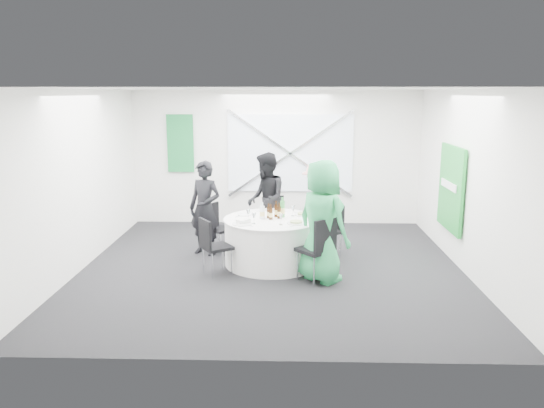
{
  "coord_description": "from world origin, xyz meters",
  "views": [
    {
      "loc": [
        0.25,
        -8.07,
        2.76
      ],
      "look_at": [
        0.0,
        0.2,
        1.0
      ],
      "focal_mm": 35.0,
      "sensor_mm": 36.0,
      "label": 1
    }
  ],
  "objects_px": {
    "person_woman_pink": "(319,207)",
    "clear_water_bottle": "(262,212)",
    "chair_back_left": "(216,224)",
    "person_man_back_left": "(205,208)",
    "chair_front_right": "(319,245)",
    "chair_front_left": "(212,242)",
    "chair_back": "(273,217)",
    "chair_back_right": "(332,226)",
    "green_water_bottle": "(283,209)",
    "banquet_table": "(272,241)",
    "person_woman_green": "(322,221)",
    "person_man_back": "(266,200)"
  },
  "relations": [
    {
      "from": "green_water_bottle",
      "to": "clear_water_bottle",
      "type": "distance_m",
      "value": 0.35
    },
    {
      "from": "chair_back_left",
      "to": "green_water_bottle",
      "type": "xyz_separation_m",
      "value": [
        1.17,
        -0.56,
        0.39
      ]
    },
    {
      "from": "chair_back",
      "to": "clear_water_bottle",
      "type": "xyz_separation_m",
      "value": [
        -0.14,
        -1.13,
        0.34
      ]
    },
    {
      "from": "chair_back_left",
      "to": "person_man_back",
      "type": "bearing_deg",
      "value": -32.69
    },
    {
      "from": "person_woman_green",
      "to": "green_water_bottle",
      "type": "relative_size",
      "value": 5.55
    },
    {
      "from": "banquet_table",
      "to": "person_man_back_left",
      "type": "distance_m",
      "value": 1.34
    },
    {
      "from": "banquet_table",
      "to": "person_man_back_left",
      "type": "bearing_deg",
      "value": 155.77
    },
    {
      "from": "chair_back_right",
      "to": "chair_front_left",
      "type": "relative_size",
      "value": 1.01
    },
    {
      "from": "person_man_back_left",
      "to": "person_woman_pink",
      "type": "bearing_deg",
      "value": 29.54
    },
    {
      "from": "clear_water_bottle",
      "to": "chair_front_left",
      "type": "bearing_deg",
      "value": -143.19
    },
    {
      "from": "green_water_bottle",
      "to": "chair_front_left",
      "type": "bearing_deg",
      "value": -147.08
    },
    {
      "from": "person_man_back_left",
      "to": "chair_back_right",
      "type": "bearing_deg",
      "value": 23.39
    },
    {
      "from": "person_woman_green",
      "to": "green_water_bottle",
      "type": "bearing_deg",
      "value": -10.82
    },
    {
      "from": "chair_back",
      "to": "person_man_back",
      "type": "distance_m",
      "value": 0.36
    },
    {
      "from": "person_woman_pink",
      "to": "clear_water_bottle",
      "type": "relative_size",
      "value": 5.84
    },
    {
      "from": "chair_back_right",
      "to": "clear_water_bottle",
      "type": "distance_m",
      "value": 1.31
    },
    {
      "from": "chair_back",
      "to": "person_woman_green",
      "type": "bearing_deg",
      "value": -68.3
    },
    {
      "from": "chair_back_left",
      "to": "chair_back_right",
      "type": "bearing_deg",
      "value": -61.28
    },
    {
      "from": "person_man_back_left",
      "to": "banquet_table",
      "type": "bearing_deg",
      "value": 0.0
    },
    {
      "from": "banquet_table",
      "to": "chair_back",
      "type": "distance_m",
      "value": 1.11
    },
    {
      "from": "chair_back_left",
      "to": "chair_back_right",
      "type": "distance_m",
      "value": 2.01
    },
    {
      "from": "chair_back",
      "to": "chair_front_right",
      "type": "bearing_deg",
      "value": -70.19
    },
    {
      "from": "chair_front_left",
      "to": "clear_water_bottle",
      "type": "bearing_deg",
      "value": -86.01
    },
    {
      "from": "chair_front_left",
      "to": "person_man_back",
      "type": "xyz_separation_m",
      "value": [
        0.75,
        1.62,
        0.33
      ]
    },
    {
      "from": "person_man_back_left",
      "to": "clear_water_bottle",
      "type": "height_order",
      "value": "person_man_back_left"
    },
    {
      "from": "chair_back_right",
      "to": "green_water_bottle",
      "type": "bearing_deg",
      "value": -91.59
    },
    {
      "from": "chair_front_right",
      "to": "chair_front_left",
      "type": "distance_m",
      "value": 1.63
    },
    {
      "from": "chair_back_left",
      "to": "clear_water_bottle",
      "type": "height_order",
      "value": "clear_water_bottle"
    },
    {
      "from": "chair_back",
      "to": "chair_back_right",
      "type": "relative_size",
      "value": 1.0
    },
    {
      "from": "clear_water_bottle",
      "to": "chair_front_right",
      "type": "bearing_deg",
      "value": -43.35
    },
    {
      "from": "banquet_table",
      "to": "clear_water_bottle",
      "type": "distance_m",
      "value": 0.51
    },
    {
      "from": "banquet_table",
      "to": "chair_back_right",
      "type": "height_order",
      "value": "chair_back_right"
    },
    {
      "from": "chair_front_left",
      "to": "person_woman_pink",
      "type": "distance_m",
      "value": 2.13
    },
    {
      "from": "person_man_back_left",
      "to": "clear_water_bottle",
      "type": "xyz_separation_m",
      "value": [
        1.01,
        -0.55,
        0.06
      ]
    },
    {
      "from": "chair_front_right",
      "to": "person_man_back",
      "type": "height_order",
      "value": "person_man_back"
    },
    {
      "from": "green_water_bottle",
      "to": "person_woman_pink",
      "type": "bearing_deg",
      "value": 43.83
    },
    {
      "from": "chair_back",
      "to": "chair_front_right",
      "type": "height_order",
      "value": "chair_front_right"
    },
    {
      "from": "chair_back",
      "to": "chair_front_right",
      "type": "relative_size",
      "value": 0.92
    },
    {
      "from": "banquet_table",
      "to": "chair_back_right",
      "type": "xyz_separation_m",
      "value": [
        1.0,
        0.49,
        0.15
      ]
    },
    {
      "from": "chair_back",
      "to": "chair_back_right",
      "type": "bearing_deg",
      "value": -31.8
    },
    {
      "from": "chair_back",
      "to": "chair_front_right",
      "type": "distance_m",
      "value": 2.08
    },
    {
      "from": "chair_back_left",
      "to": "person_man_back_left",
      "type": "relative_size",
      "value": 0.53
    },
    {
      "from": "person_woman_green",
      "to": "person_man_back",
      "type": "bearing_deg",
      "value": -18.44
    },
    {
      "from": "chair_back_left",
      "to": "person_woman_pink",
      "type": "height_order",
      "value": "person_woman_pink"
    },
    {
      "from": "person_man_back_left",
      "to": "clear_water_bottle",
      "type": "distance_m",
      "value": 1.15
    },
    {
      "from": "banquet_table",
      "to": "person_woman_green",
      "type": "distance_m",
      "value": 1.19
    },
    {
      "from": "green_water_bottle",
      "to": "clear_water_bottle",
      "type": "xyz_separation_m",
      "value": [
        -0.32,
        -0.14,
        -0.03
      ]
    },
    {
      "from": "chair_back_right",
      "to": "person_woman_pink",
      "type": "height_order",
      "value": "person_woman_pink"
    },
    {
      "from": "chair_back",
      "to": "chair_back_left",
      "type": "bearing_deg",
      "value": -156.82
    },
    {
      "from": "chair_front_right",
      "to": "clear_water_bottle",
      "type": "xyz_separation_m",
      "value": [
        -0.87,
        0.82,
        0.29
      ]
    }
  ]
}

